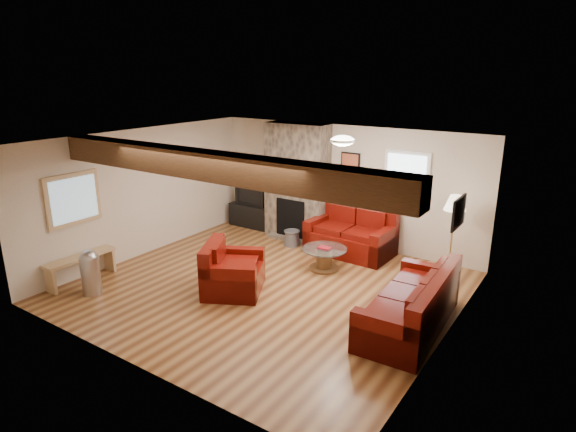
% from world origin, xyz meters
% --- Properties ---
extents(room, '(8.00, 8.00, 8.00)m').
position_xyz_m(room, '(0.00, 0.00, 1.25)').
color(room, brown).
rests_on(room, ground).
extents(floor, '(6.00, 6.00, 0.00)m').
position_xyz_m(floor, '(0.00, 0.00, 0.00)').
color(floor, brown).
rests_on(floor, ground).
extents(oak_beam, '(6.00, 0.36, 0.38)m').
position_xyz_m(oak_beam, '(0.00, -1.25, 2.31)').
color(oak_beam, '#34210F').
rests_on(oak_beam, room).
extents(chimney_breast, '(1.40, 0.67, 2.50)m').
position_xyz_m(chimney_breast, '(-1.00, 2.49, 1.22)').
color(chimney_breast, '#3D362F').
rests_on(chimney_breast, floor).
extents(back_window, '(0.90, 0.08, 1.10)m').
position_xyz_m(back_window, '(1.35, 2.71, 1.55)').
color(back_window, white).
rests_on(back_window, room).
extents(hatch_window, '(0.08, 1.00, 0.90)m').
position_xyz_m(hatch_window, '(-2.96, -1.50, 1.45)').
color(hatch_window, tan).
rests_on(hatch_window, room).
extents(ceiling_dome, '(0.40, 0.40, 0.18)m').
position_xyz_m(ceiling_dome, '(0.90, 0.90, 2.44)').
color(ceiling_dome, '#F1E8CD').
rests_on(ceiling_dome, room).
extents(artwork_back, '(0.42, 0.06, 0.52)m').
position_xyz_m(artwork_back, '(0.15, 2.71, 1.70)').
color(artwork_back, black).
rests_on(artwork_back, room).
extents(artwork_right, '(0.06, 0.55, 0.42)m').
position_xyz_m(artwork_right, '(2.96, 0.30, 1.75)').
color(artwork_right, black).
rests_on(artwork_right, room).
extents(sofa_three, '(1.00, 2.21, 0.84)m').
position_xyz_m(sofa_three, '(2.48, 0.08, 0.42)').
color(sofa_three, '#440804').
rests_on(sofa_three, floor).
extents(loveseat, '(1.70, 1.01, 0.89)m').
position_xyz_m(loveseat, '(0.45, 2.23, 0.44)').
color(loveseat, '#440804').
rests_on(loveseat, floor).
extents(armchair_red, '(1.29, 1.34, 0.84)m').
position_xyz_m(armchair_red, '(-0.38, -0.41, 0.42)').
color(armchair_red, '#440804').
rests_on(armchair_red, floor).
extents(coffee_table, '(0.84, 0.84, 0.44)m').
position_xyz_m(coffee_table, '(0.43, 1.24, 0.20)').
color(coffee_table, '#4C3018').
rests_on(coffee_table, floor).
extents(tv_cabinet, '(1.07, 0.43, 0.53)m').
position_xyz_m(tv_cabinet, '(-2.28, 2.53, 0.27)').
color(tv_cabinet, black).
rests_on(tv_cabinet, floor).
extents(television, '(0.82, 0.11, 0.47)m').
position_xyz_m(television, '(-2.28, 2.53, 0.77)').
color(television, black).
rests_on(television, tv_cabinet).
extents(floor_lamp, '(0.38, 0.38, 1.49)m').
position_xyz_m(floor_lamp, '(2.43, 2.25, 1.27)').
color(floor_lamp, tan).
rests_on(floor_lamp, floor).
extents(pine_bench, '(0.29, 1.25, 0.47)m').
position_xyz_m(pine_bench, '(-2.83, -1.60, 0.24)').
color(pine_bench, tan).
rests_on(pine_bench, floor).
extents(pedal_bin, '(0.33, 0.33, 0.77)m').
position_xyz_m(pedal_bin, '(-2.26, -1.80, 0.39)').
color(pedal_bin, '#A8A8AD').
rests_on(pedal_bin, floor).
extents(coal_bucket, '(0.35, 0.35, 0.33)m').
position_xyz_m(coal_bucket, '(-0.78, 1.97, 0.17)').
color(coal_bucket, slate).
rests_on(coal_bucket, floor).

